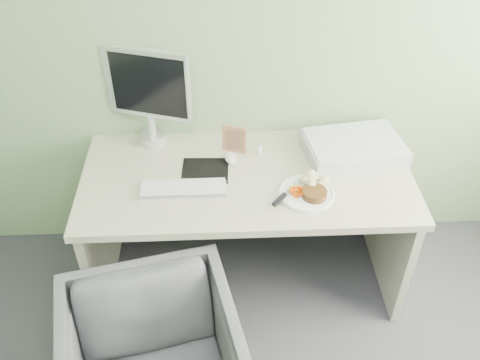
{
  "coord_description": "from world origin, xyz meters",
  "views": [
    {
      "loc": [
        -0.12,
        -0.36,
        2.37
      ],
      "look_at": [
        -0.04,
        1.5,
        0.81
      ],
      "focal_mm": 40.0,
      "sensor_mm": 36.0,
      "label": 1
    }
  ],
  "objects_px": {
    "plate": "(307,193)",
    "monitor": "(148,92)",
    "desk": "(247,204)",
    "scanner": "(353,148)"
  },
  "relations": [
    {
      "from": "desk",
      "to": "scanner",
      "type": "xyz_separation_m",
      "value": [
        0.54,
        0.15,
        0.22
      ]
    },
    {
      "from": "scanner",
      "to": "monitor",
      "type": "distance_m",
      "value": 1.06
    },
    {
      "from": "plate",
      "to": "monitor",
      "type": "distance_m",
      "value": 0.91
    },
    {
      "from": "desk",
      "to": "monitor",
      "type": "distance_m",
      "value": 0.74
    },
    {
      "from": "monitor",
      "to": "plate",
      "type": "bearing_deg",
      "value": -14.26
    },
    {
      "from": "monitor",
      "to": "desk",
      "type": "bearing_deg",
      "value": -15.99
    },
    {
      "from": "plate",
      "to": "monitor",
      "type": "relative_size",
      "value": 0.5
    },
    {
      "from": "plate",
      "to": "scanner",
      "type": "relative_size",
      "value": 0.54
    },
    {
      "from": "desk",
      "to": "scanner",
      "type": "bearing_deg",
      "value": 15.87
    },
    {
      "from": "scanner",
      "to": "plate",
      "type": "bearing_deg",
      "value": -141.04
    }
  ]
}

